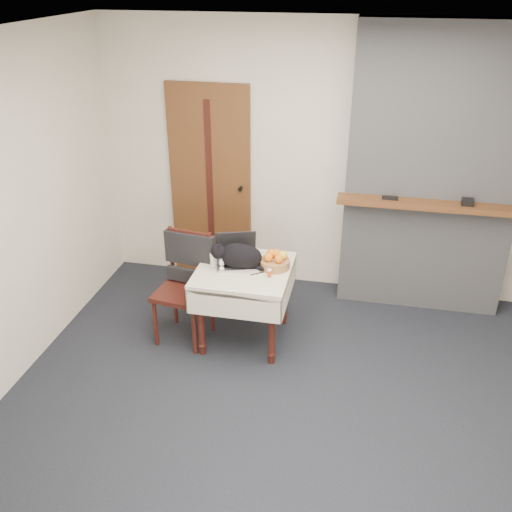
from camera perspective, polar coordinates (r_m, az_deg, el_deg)
The scene contains 12 objects.
ground at distance 4.40m, azimuth 4.17°, elevation -15.43°, with size 4.50×4.50×0.00m, color black.
room_shell at distance 3.90m, azimuth 6.03°, elevation 8.93°, with size 4.52×4.01×2.61m.
door at distance 5.77m, azimuth -4.57°, elevation 7.12°, with size 0.82×0.10×2.00m.
chimney at distance 5.36m, azimuth 17.19°, elevation 7.76°, with size 1.62×0.48×2.60m.
side_table at distance 4.83m, azimuth -1.21°, elevation -2.43°, with size 0.78×0.78×0.70m.
laptop at distance 4.84m, azimuth -1.96°, elevation 0.03°, with size 0.42×0.39×0.26m.
cat at distance 4.74m, azimuth -1.63°, elevation -0.05°, with size 0.53×0.30×0.25m.
cream_jar at distance 4.83m, azimuth -4.24°, elevation -0.45°, with size 0.07×0.07×0.07m, color white.
pill_bottle at distance 4.63m, azimuth 1.34°, elevation -1.70°, with size 0.04×0.04×0.07m.
fruit_basket at distance 4.77m, azimuth 1.91°, elevation -0.51°, with size 0.25×0.25×0.14m.
desk_clutter at distance 4.77m, azimuth 1.09°, elevation -1.20°, with size 0.16×0.02×0.01m, color black.
chair at distance 4.93m, azimuth -6.93°, elevation -1.50°, with size 0.50×0.49×0.97m.
Camera 1 is at (0.37, -3.22, 2.97)m, focal length 40.00 mm.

